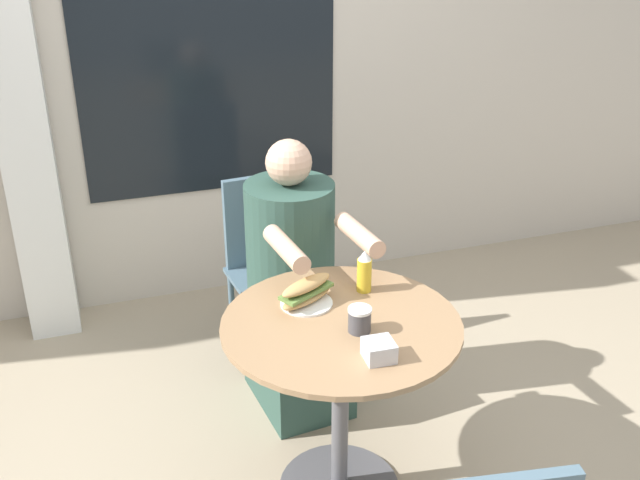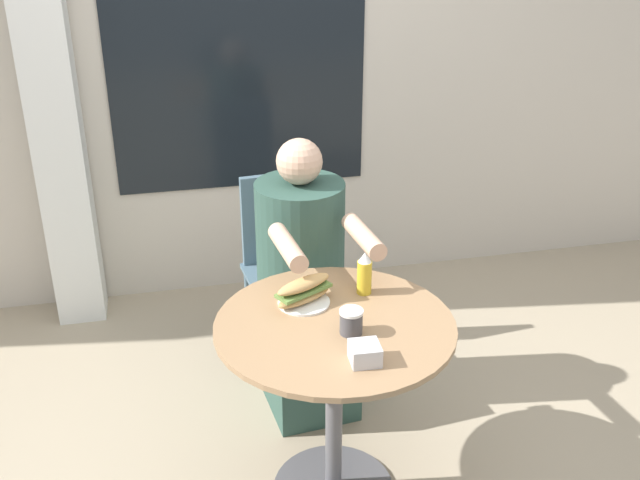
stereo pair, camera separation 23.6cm
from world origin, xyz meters
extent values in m
cube|color=beige|center=(0.00, 1.70, 1.40)|extent=(8.00, 0.08, 2.80)
cube|color=black|center=(-0.09, 1.66, 1.32)|extent=(1.28, 0.01, 1.47)
cube|color=silver|center=(-0.97, 1.53, 1.20)|extent=(0.23, 0.23, 2.40)
cylinder|color=#997551|center=(0.00, 0.00, 0.71)|extent=(0.80, 0.80, 0.02)
cylinder|color=#515156|center=(0.00, 0.00, 0.36)|extent=(0.06, 0.06, 0.68)
cube|color=slate|center=(0.01, 0.85, 0.44)|extent=(0.41, 0.41, 0.02)
cube|color=slate|center=(-0.01, 1.02, 0.66)|extent=(0.35, 0.07, 0.42)
cylinder|color=slate|center=(0.19, 0.70, 0.21)|extent=(0.03, 0.03, 0.43)
cylinder|color=slate|center=(-0.14, 0.67, 0.21)|extent=(0.03, 0.03, 0.43)
cylinder|color=slate|center=(0.16, 1.03, 0.21)|extent=(0.03, 0.03, 0.43)
cylinder|color=slate|center=(-0.17, 1.00, 0.21)|extent=(0.03, 0.03, 0.43)
cube|color=#2D4C42|center=(0.02, 0.56, 0.23)|extent=(0.38, 0.48, 0.45)
cylinder|color=#2D4C42|center=(0.01, 0.63, 0.71)|extent=(0.36, 0.36, 0.52)
sphere|color=#D6A889|center=(0.01, 0.63, 1.06)|extent=(0.18, 0.18, 0.18)
cylinder|color=#D6A889|center=(0.19, 0.32, 0.87)|extent=(0.10, 0.29, 0.07)
cylinder|color=#D6A889|center=(-0.10, 0.29, 0.87)|extent=(0.10, 0.29, 0.07)
cylinder|color=white|center=(-0.07, 0.15, 0.72)|extent=(0.18, 0.18, 0.01)
ellipsoid|color=tan|center=(-0.07, 0.15, 0.74)|extent=(0.22, 0.16, 0.04)
cube|color=olive|center=(-0.07, 0.15, 0.77)|extent=(0.21, 0.16, 0.01)
ellipsoid|color=tan|center=(-0.07, 0.15, 0.79)|extent=(0.22, 0.16, 0.04)
cylinder|color=#424247|center=(0.04, -0.07, 0.76)|extent=(0.07, 0.07, 0.07)
cylinder|color=white|center=(0.04, -0.07, 0.80)|extent=(0.08, 0.08, 0.01)
cube|color=silver|center=(0.03, -0.23, 0.75)|extent=(0.09, 0.09, 0.06)
cylinder|color=gold|center=(0.15, 0.17, 0.78)|extent=(0.05, 0.05, 0.12)
cone|color=white|center=(0.15, 0.17, 0.86)|extent=(0.05, 0.05, 0.03)
camera|label=1|loc=(-0.74, -1.97, 2.02)|focal=42.00mm
camera|label=2|loc=(-0.51, -2.04, 2.02)|focal=42.00mm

